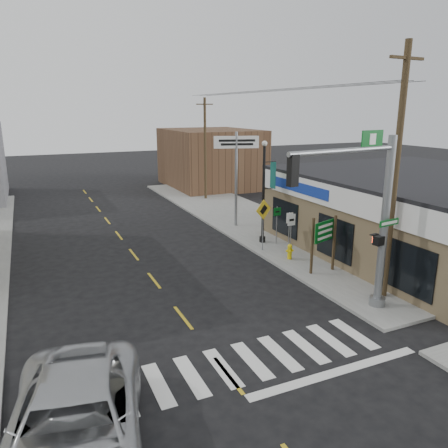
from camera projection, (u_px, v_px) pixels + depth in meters
name	position (u px, v px, depth m)	size (l,w,h in m)	color
ground	(228.00, 375.00, 12.82)	(140.00, 140.00, 0.00)	black
sidewalk_right	(270.00, 230.00, 27.83)	(6.00, 38.00, 0.13)	gray
center_line	(154.00, 280.00, 19.85)	(0.12, 56.00, 0.01)	gold
crosswalk	(222.00, 368.00, 13.17)	(11.00, 2.20, 0.01)	silver
thrift_store	(426.00, 216.00, 23.38)	(12.00, 14.00, 4.00)	brown
bldg_distant_right	(210.00, 158.00, 43.29)	(8.00, 10.00, 5.60)	brown
suv	(74.00, 430.00, 9.38)	(2.96, 6.42, 1.78)	#B2B4B7
traffic_signal_pole	(370.00, 207.00, 15.76)	(5.32, 0.39, 6.74)	gray
guide_sign	(324.00, 236.00, 20.14)	(1.52, 0.13, 2.66)	#453620
fire_hydrant	(290.00, 251.00, 22.21)	(0.25, 0.25, 0.79)	#D5B90B
ped_crossing_sign	(263.00, 216.00, 23.22)	(1.09, 0.08, 2.81)	gray
lamp_post	(265.00, 185.00, 24.33)	(0.75, 0.59, 5.76)	black
dance_center_sign	(236.00, 155.00, 27.57)	(2.84, 0.18, 6.04)	gray
bare_tree	(371.00, 197.00, 20.39)	(2.20, 2.20, 4.40)	black
shrub_front	(446.00, 283.00, 17.96)	(1.34, 1.34, 1.00)	#1A3C1B
shrub_back	(308.00, 238.00, 24.50)	(1.15, 1.15, 0.86)	black
utility_pole_near	(395.00, 173.00, 16.70)	(1.71, 0.26, 9.85)	#453A22
utility_pole_far	(205.00, 148.00, 36.26)	(1.45, 0.22, 8.32)	#3F341F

